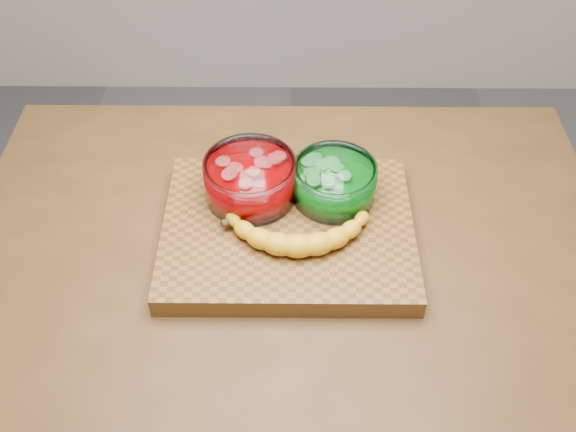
{
  "coord_description": "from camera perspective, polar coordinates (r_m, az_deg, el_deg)",
  "views": [
    {
      "loc": [
        0.01,
        -0.78,
        1.78
      ],
      "look_at": [
        0.0,
        0.0,
        0.96
      ],
      "focal_mm": 40.0,
      "sensor_mm": 36.0,
      "label": 1
    }
  ],
  "objects": [
    {
      "name": "counter",
      "position": [
        1.55,
        0.0,
        -13.12
      ],
      "size": [
        1.2,
        0.8,
        0.9
      ],
      "primitive_type": "cube",
      "color": "#4A2F16",
      "rests_on": "ground"
    },
    {
      "name": "cutting_board",
      "position": [
        1.16,
        0.0,
        -1.35
      ],
      "size": [
        0.45,
        0.35,
        0.04
      ],
      "primitive_type": "cube",
      "color": "brown",
      "rests_on": "counter"
    },
    {
      "name": "bowl_red",
      "position": [
        1.18,
        -3.36,
        3.24
      ],
      "size": [
        0.17,
        0.17,
        0.08
      ],
      "color": "white",
      "rests_on": "cutting_board"
    },
    {
      "name": "bowl_green",
      "position": [
        1.18,
        4.14,
        3.01
      ],
      "size": [
        0.15,
        0.15,
        0.07
      ],
      "color": "white",
      "rests_on": "cutting_board"
    },
    {
      "name": "banana",
      "position": [
        1.11,
        0.84,
        -1.42
      ],
      "size": [
        0.29,
        0.13,
        0.04
      ],
      "primitive_type": null,
      "color": "orange",
      "rests_on": "cutting_board"
    }
  ]
}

